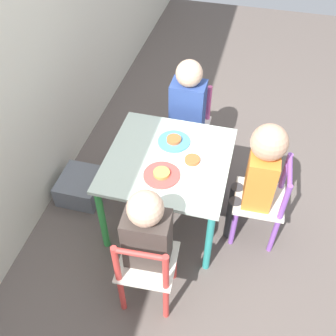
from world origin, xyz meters
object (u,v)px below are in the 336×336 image
object	(u,v)px
chair_purple	(263,202)
child_left	(148,236)
child_right	(187,109)
plate_left	(162,175)
plate_front	(192,161)
chair_pink	(188,127)
child_front	(258,174)
chair_red	(147,269)
storage_bin	(81,186)
kids_table	(168,167)
plate_right	(174,141)

from	to	relation	value
chair_purple	child_left	world-z (taller)	child_left
child_right	plate_left	distance (m)	0.58
chair_purple	child_left	xyz separation A→B (m)	(-0.46, 0.49, 0.17)
child_left	plate_front	bearing A→B (deg)	-105.76
chair_pink	child_left	bearing A→B (deg)	-88.33
chair_pink	plate_left	distance (m)	0.68
chair_purple	chair_pink	bearing A→B (deg)	-135.85
chair_pink	child_front	world-z (taller)	child_front
chair_purple	child_right	size ratio (longest dim) A/B	0.70
chair_red	chair_pink	distance (m)	1.03
child_left	storage_bin	bearing A→B (deg)	-42.96
chair_pink	child_right	distance (m)	0.20
kids_table	chair_purple	size ratio (longest dim) A/B	1.17
kids_table	storage_bin	size ratio (longest dim) A/B	2.32
chair_red	chair_purple	bearing A→B (deg)	-135.93
chair_pink	child_front	distance (m)	0.71
chair_red	storage_bin	world-z (taller)	chair_red
child_left	child_front	bearing A→B (deg)	-136.10
plate_left	chair_red	bearing A→B (deg)	-175.43
chair_pink	chair_red	bearing A→B (deg)	-88.22
plate_right	chair_purple	bearing A→B (deg)	-102.21
child_front	plate_right	size ratio (longest dim) A/B	4.50
child_left	plate_left	world-z (taller)	child_left
plate_left	storage_bin	world-z (taller)	plate_left
child_left	plate_left	distance (m)	0.33
plate_left	storage_bin	size ratio (longest dim) A/B	0.66
plate_front	chair_pink	bearing A→B (deg)	13.61
plate_right	storage_bin	xyz separation A→B (m)	(-0.09, 0.56, -0.42)
child_right	child_front	bearing A→B (deg)	-44.05
kids_table	child_front	size ratio (longest dim) A/B	0.81
chair_purple	plate_front	size ratio (longest dim) A/B	3.16
child_front	child_right	bearing A→B (deg)	-135.75
child_right	plate_right	bearing A→B (deg)	-90.04
chair_purple	child_front	distance (m)	0.21
chair_red	chair_pink	world-z (taller)	same
plate_right	plate_front	bearing A→B (deg)	-135.00
kids_table	child_left	world-z (taller)	child_left
child_left	plate_right	distance (m)	0.58
plate_left	chair_purple	bearing A→B (deg)	-74.79
kids_table	chair_red	bearing A→B (deg)	-176.54
plate_front	plate_right	size ratio (longest dim) A/B	0.99
plate_front	plate_left	bearing A→B (deg)	135.00
chair_pink	plate_right	distance (m)	0.45
chair_pink	plate_left	xyz separation A→B (m)	(-0.64, 0.00, 0.22)
chair_purple	storage_bin	world-z (taller)	chair_purple
child_front	plate_left	distance (m)	0.47
plate_right	plate_left	bearing A→B (deg)	180.00
chair_purple	storage_bin	bearing A→B (deg)	-92.47
child_left	plate_front	distance (m)	0.46
chair_pink	plate_right	size ratio (longest dim) A/B	3.13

